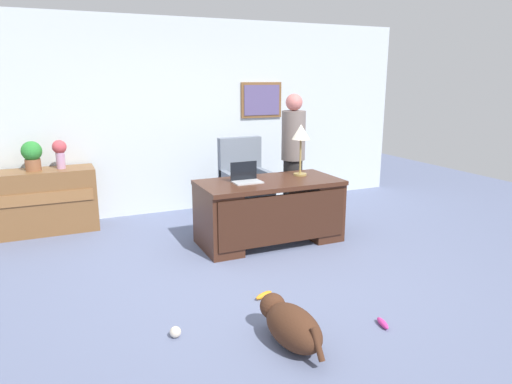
{
  "coord_description": "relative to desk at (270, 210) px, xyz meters",
  "views": [
    {
      "loc": [
        -1.82,
        -3.95,
        1.9
      ],
      "look_at": [
        0.08,
        0.3,
        0.75
      ],
      "focal_mm": 32.73,
      "sensor_mm": 36.0,
      "label": 1
    }
  ],
  "objects": [
    {
      "name": "armchair",
      "position": [
        0.09,
        0.99,
        0.09
      ],
      "size": [
        0.6,
        0.59,
        1.11
      ],
      "color": "slate",
      "rests_on": "ground_plane"
    },
    {
      "name": "person_standing",
      "position": [
        0.73,
        0.81,
        0.47
      ],
      "size": [
        0.32,
        0.32,
        1.69
      ],
      "color": "#262323",
      "rests_on": "ground_plane"
    },
    {
      "name": "vase_with_flowers",
      "position": [
        -2.17,
        1.5,
        0.61
      ],
      "size": [
        0.17,
        0.17,
        0.36
      ],
      "color": "#BC8DB1",
      "rests_on": "credenza"
    },
    {
      "name": "ground_plane",
      "position": [
        -0.47,
        -0.75,
        -0.4
      ],
      "size": [
        12.0,
        12.0,
        0.0
      ],
      "primitive_type": "plane",
      "color": "slate"
    },
    {
      "name": "back_wall",
      "position": [
        -0.46,
        1.85,
        0.95
      ],
      "size": [
        7.0,
        0.16,
        2.7
      ],
      "color": "silver",
      "rests_on": "ground_plane"
    },
    {
      "name": "potted_plant",
      "position": [
        -2.48,
        1.5,
        0.59
      ],
      "size": [
        0.24,
        0.24,
        0.36
      ],
      "color": "brown",
      "rests_on": "credenza"
    },
    {
      "name": "dog_toy_bone",
      "position": [
        -0.68,
        -1.28,
        -0.37
      ],
      "size": [
        0.2,
        0.12,
        0.05
      ],
      "primitive_type": "ellipsoid",
      "rotation": [
        0.0,
        0.0,
        3.52
      ],
      "color": "orange",
      "rests_on": "ground_plane"
    },
    {
      "name": "laptop",
      "position": [
        -0.28,
        0.07,
        0.4
      ],
      "size": [
        0.32,
        0.22,
        0.22
      ],
      "color": "#B2B5BA",
      "rests_on": "desk"
    },
    {
      "name": "dog_toy_plush",
      "position": [
        -0.03,
        -2.1,
        -0.37
      ],
      "size": [
        0.08,
        0.17,
        0.05
      ],
      "primitive_type": "ellipsoid",
      "rotation": [
        0.0,
        0.0,
        4.5
      ],
      "color": "#D8338C",
      "rests_on": "ground_plane"
    },
    {
      "name": "desk_lamp",
      "position": [
        0.47,
        0.15,
        0.83
      ],
      "size": [
        0.22,
        0.22,
        0.62
      ],
      "color": "#9E8447",
      "rests_on": "desk"
    },
    {
      "name": "dog_toy_ball",
      "position": [
        -1.55,
        -1.59,
        -0.36
      ],
      "size": [
        0.09,
        0.09,
        0.09
      ],
      "primitive_type": "sphere",
      "color": "beige",
      "rests_on": "ground_plane"
    },
    {
      "name": "credenza",
      "position": [
        -2.54,
        1.5,
        -0.0
      ],
      "size": [
        1.5,
        0.5,
        0.79
      ],
      "color": "brown",
      "rests_on": "ground_plane"
    },
    {
      "name": "dog_lying",
      "position": [
        -0.81,
        -2.02,
        -0.24
      ],
      "size": [
        0.35,
        0.75,
        0.3
      ],
      "color": "#472819",
      "rests_on": "ground_plane"
    },
    {
      "name": "desk",
      "position": [
        0.0,
        0.0,
        0.0
      ],
      "size": [
        1.64,
        0.8,
        0.74
      ],
      "color": "#422316",
      "rests_on": "ground_plane"
    }
  ]
}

